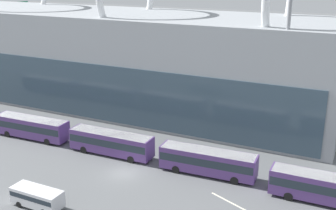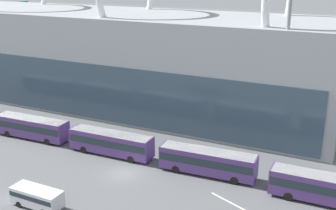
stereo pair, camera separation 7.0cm
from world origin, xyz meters
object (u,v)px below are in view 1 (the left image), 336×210
at_px(shuttle_bus_2, 111,142).
at_px(floodlight_mast, 289,18).
at_px(shuttle_bus_1, 32,126).
at_px(shuttle_bus_3, 208,160).
at_px(shuttle_bus_4, 327,187).
at_px(airliner_at_gate_far, 160,65).
at_px(service_van_foreground, 37,196).

xyz_separation_m(shuttle_bus_2, floodlight_mast, (20.38, 11.57, 16.67)).
height_order(shuttle_bus_1, shuttle_bus_3, same).
bearing_deg(shuttle_bus_3, shuttle_bus_2, 177.91).
bearing_deg(shuttle_bus_4, airliner_at_gate_far, 137.12).
bearing_deg(shuttle_bus_2, service_van_foreground, -90.39).
bearing_deg(service_van_foreground, airliner_at_gate_far, -78.60).
height_order(shuttle_bus_2, shuttle_bus_3, same).
relative_size(airliner_at_gate_far, shuttle_bus_3, 3.28).
distance_m(shuttle_bus_1, shuttle_bus_2, 14.07).
bearing_deg(floodlight_mast, shuttle_bus_1, -161.03).
height_order(shuttle_bus_3, service_van_foreground, shuttle_bus_3).
bearing_deg(service_van_foreground, floodlight_mast, -127.20).
distance_m(airliner_at_gate_far, floodlight_mast, 39.22).
distance_m(shuttle_bus_2, shuttle_bus_3, 14.07).
height_order(shuttle_bus_2, floodlight_mast, floodlight_mast).
xyz_separation_m(shuttle_bus_2, shuttle_bus_3, (14.07, 0.27, 0.00)).
xyz_separation_m(shuttle_bus_1, shuttle_bus_3, (28.13, 0.54, 0.00)).
xyz_separation_m(shuttle_bus_1, floodlight_mast, (34.44, 11.84, 16.67)).
relative_size(shuttle_bus_3, shuttle_bus_4, 1.01).
bearing_deg(shuttle_bus_4, shuttle_bus_3, 176.46).
relative_size(shuttle_bus_1, service_van_foreground, 2.07).
bearing_deg(floodlight_mast, airliner_at_gate_far, 143.81).
bearing_deg(airliner_at_gate_far, shuttle_bus_4, 35.47).
bearing_deg(shuttle_bus_1, floodlight_mast, 16.67).
bearing_deg(shuttle_bus_3, floodlight_mast, 57.63).
height_order(shuttle_bus_2, shuttle_bus_4, same).
bearing_deg(shuttle_bus_2, airliner_at_gate_far, 104.28).
height_order(shuttle_bus_3, shuttle_bus_4, same).
bearing_deg(shuttle_bus_4, shuttle_bus_2, 178.32).
bearing_deg(shuttle_bus_2, shuttle_bus_1, 179.69).
distance_m(airliner_at_gate_far, shuttle_bus_1, 34.07).
relative_size(shuttle_bus_3, service_van_foreground, 2.08).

